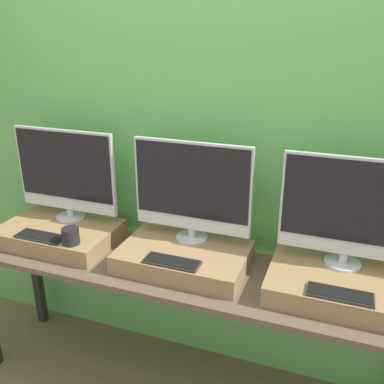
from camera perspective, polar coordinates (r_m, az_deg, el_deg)
name	(u,v)px	position (r m, az deg, el deg)	size (l,w,h in m)	color
wall_back	(206,153)	(2.30, 1.81, 5.19)	(8.00, 0.04, 2.60)	#66B75B
workbench	(183,280)	(2.24, -1.26, -11.68)	(2.42, 0.56, 0.79)	brown
wooden_riser_left	(59,234)	(2.54, -17.26, -5.31)	(0.64, 0.43, 0.10)	#99754C
monitor_left	(66,173)	(2.50, -16.47, 2.47)	(0.62, 0.17, 0.52)	silver
keyboard_left	(40,236)	(2.41, -19.56, -5.59)	(0.27, 0.10, 0.01)	#2D2D2D
mug	(71,236)	(2.28, -15.87, -5.68)	(0.09, 0.09, 0.09)	black
wooden_riser_center	(184,257)	(2.20, -1.09, -8.64)	(0.64, 0.43, 0.10)	#99754C
monitor_center	(192,189)	(2.16, -0.02, 0.35)	(0.62, 0.17, 0.52)	silver
keyboard_center	(172,262)	(2.05, -2.68, -9.28)	(0.27, 0.10, 0.01)	#2D2D2D
wooden_riser_right	(340,286)	(2.08, 19.12, -11.77)	(0.64, 0.43, 0.10)	#99754C
monitor_right	(350,210)	(2.04, 20.34, -2.29)	(0.62, 0.17, 0.52)	silver
keyboard_right	(340,294)	(1.92, 19.13, -12.75)	(0.27, 0.10, 0.01)	#2D2D2D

